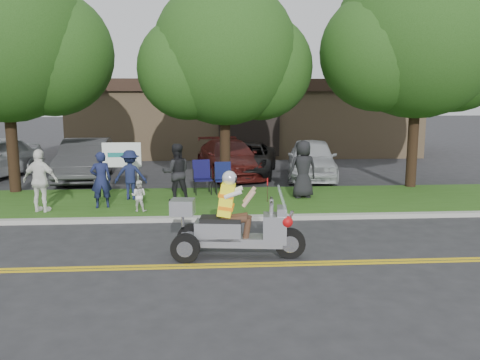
{
  "coord_description": "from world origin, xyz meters",
  "views": [
    {
      "loc": [
        -0.18,
        -10.07,
        3.4
      ],
      "look_at": [
        0.65,
        2.0,
        1.28
      ],
      "focal_mm": 38.0,
      "sensor_mm": 36.0,
      "label": 1
    }
  ],
  "objects": [
    {
      "name": "tree_right",
      "position": [
        7.06,
        7.03,
        5.03
      ],
      "size": [
        6.86,
        5.6,
        8.07
      ],
      "color": "#332114",
      "rests_on": "ground"
    },
    {
      "name": "commercial_building",
      "position": [
        2.0,
        18.98,
        2.01
      ],
      "size": [
        18.0,
        8.2,
        4.0
      ],
      "color": "#9E7F5B",
      "rests_on": "ground"
    },
    {
      "name": "business_sign",
      "position": [
        -2.9,
        6.6,
        1.26
      ],
      "size": [
        1.25,
        0.06,
        1.75
      ],
      "color": "silver",
      "rests_on": "ground"
    },
    {
      "name": "spectator_chair_b",
      "position": [
        2.85,
        5.38,
        1.01
      ],
      "size": [
        0.97,
        0.71,
        1.8
      ],
      "primitive_type": "imported",
      "rotation": [
        0.0,
        0.0,
        3.31
      ],
      "color": "black",
      "rests_on": "grass_verge"
    },
    {
      "name": "spectator_adult_left",
      "position": [
        -3.15,
        4.38,
        0.91
      ],
      "size": [
        0.67,
        0.52,
        1.61
      ],
      "primitive_type": "imported",
      "rotation": [
        0.0,
        0.0,
        3.39
      ],
      "color": "#181E42",
      "rests_on": "grass_verge"
    },
    {
      "name": "lawn_chair_b",
      "position": [
        -0.3,
        6.28,
        0.72
      ],
      "size": [
        0.65,
        0.67,
        1.09
      ],
      "rotation": [
        0.0,
        0.0,
        0.15
      ],
      "color": "black",
      "rests_on": "grass_verge"
    },
    {
      "name": "tree_mid",
      "position": [
        0.55,
        7.23,
        4.43
      ],
      "size": [
        5.88,
        4.8,
        7.05
      ],
      "color": "#332114",
      "rests_on": "ground"
    },
    {
      "name": "ground",
      "position": [
        0.0,
        0.0,
        0.0
      ],
      "size": [
        120.0,
        120.0,
        0.0
      ],
      "primitive_type": "plane",
      "color": "#28282B",
      "rests_on": "ground"
    },
    {
      "name": "trike_scooter",
      "position": [
        0.34,
        0.02,
        0.63
      ],
      "size": [
        2.78,
        1.01,
        1.82
      ],
      "rotation": [
        0.0,
        0.0,
        -0.12
      ],
      "color": "black",
      "rests_on": "ground"
    },
    {
      "name": "parked_car_mid",
      "position": [
        1.5,
        10.33,
        0.66
      ],
      "size": [
        3.02,
        5.07,
        1.32
      ],
      "primitive_type": "imported",
      "rotation": [
        0.0,
        0.0,
        -0.18
      ],
      "color": "black",
      "rests_on": "ground"
    },
    {
      "name": "lawn_chair_a",
      "position": [
        0.39,
        6.3,
        0.67
      ],
      "size": [
        0.54,
        0.56,
        1.01
      ],
      "rotation": [
        0.0,
        0.0,
        0.03
      ],
      "color": "black",
      "rests_on": "grass_verge"
    },
    {
      "name": "parked_car_right",
      "position": [
        0.8,
        10.3,
        0.72
      ],
      "size": [
        2.92,
        5.25,
        1.44
      ],
      "primitive_type": "imported",
      "rotation": [
        0.0,
        0.0,
        0.19
      ],
      "color": "#4D1512",
      "rests_on": "ground"
    },
    {
      "name": "grass_verge",
      "position": [
        0.0,
        5.2,
        0.06
      ],
      "size": [
        60.0,
        4.0,
        0.1
      ],
      "primitive_type": "cube",
      "color": "#2B5316",
      "rests_on": "ground"
    },
    {
      "name": "parked_car_left",
      "position": [
        -4.78,
        9.68,
        0.79
      ],
      "size": [
        1.95,
        4.88,
        1.58
      ],
      "primitive_type": "imported",
      "rotation": [
        0.0,
        0.0,
        0.06
      ],
      "color": "#313134",
      "rests_on": "ground"
    },
    {
      "name": "curb",
      "position": [
        0.0,
        3.05,
        0.06
      ],
      "size": [
        60.0,
        0.25,
        0.12
      ],
      "primitive_type": "cube",
      "color": "#A8A89E",
      "rests_on": "ground"
    },
    {
      "name": "spectator_adult_mid",
      "position": [
        -1.06,
        5.12,
        0.98
      ],
      "size": [
        0.92,
        0.76,
        1.75
      ],
      "primitive_type": "imported",
      "rotation": [
        0.0,
        0.0,
        3.26
      ],
      "color": "black",
      "rests_on": "grass_verge"
    },
    {
      "name": "centerline_near",
      "position": [
        0.0,
        -0.58,
        0.01
      ],
      "size": [
        60.0,
        0.1,
        0.01
      ],
      "primitive_type": "cube",
      "color": "gold",
      "rests_on": "ground"
    },
    {
      "name": "spectator_chair_a",
      "position": [
        -2.48,
        5.49,
        0.87
      ],
      "size": [
        0.98,
        0.57,
        1.52
      ],
      "primitive_type": "imported",
      "rotation": [
        0.0,
        0.0,
        3.14
      ],
      "color": "#181F44",
      "rests_on": "grass_verge"
    },
    {
      "name": "centerline_far",
      "position": [
        0.0,
        -0.42,
        0.01
      ],
      "size": [
        60.0,
        0.1,
        0.01
      ],
      "primitive_type": "cube",
      "color": "gold",
      "rests_on": "ground"
    },
    {
      "name": "tree_left",
      "position": [
        -6.44,
        7.03,
        4.85
      ],
      "size": [
        6.62,
        5.4,
        7.78
      ],
      "color": "#332114",
      "rests_on": "ground"
    },
    {
      "name": "child_right",
      "position": [
        -2.03,
        3.84,
        0.54
      ],
      "size": [
        0.48,
        0.4,
        0.88
      ],
      "primitive_type": "imported",
      "rotation": [
        0.0,
        0.0,
        2.96
      ],
      "color": "white",
      "rests_on": "grass_verge"
    },
    {
      "name": "parked_car_far_right",
      "position": [
        4.0,
        9.48,
        0.78
      ],
      "size": [
        2.57,
        4.82,
        1.56
      ],
      "primitive_type": "imported",
      "rotation": [
        0.0,
        0.0,
        -0.17
      ],
      "color": "#B2B4BA",
      "rests_on": "ground"
    },
    {
      "name": "spectator_adult_right",
      "position": [
        -4.7,
        3.97,
        0.97
      ],
      "size": [
        1.09,
        0.66,
        1.74
      ],
      "primitive_type": "imported",
      "rotation": [
        0.0,
        0.0,
        2.9
      ],
      "color": "white",
      "rests_on": "grass_verge"
    }
  ]
}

